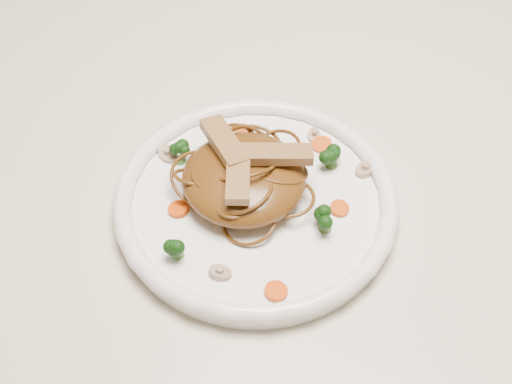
# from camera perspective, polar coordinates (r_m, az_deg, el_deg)

# --- Properties ---
(table) EXTENTS (1.20, 0.80, 0.75)m
(table) POSITION_cam_1_polar(r_m,az_deg,el_deg) (0.88, 6.90, -1.91)
(table) COLOR beige
(table) RESTS_ON ground
(plate) EXTENTS (0.39, 0.39, 0.02)m
(plate) POSITION_cam_1_polar(r_m,az_deg,el_deg) (0.75, 0.00, -1.08)
(plate) COLOR white
(plate) RESTS_ON table
(noodle_mound) EXTENTS (0.14, 0.14, 0.04)m
(noodle_mound) POSITION_cam_1_polar(r_m,az_deg,el_deg) (0.74, -0.98, 1.13)
(noodle_mound) COLOR #613412
(noodle_mound) RESTS_ON plate
(chicken_a) EXTENTS (0.08, 0.04, 0.01)m
(chicken_a) POSITION_cam_1_polar(r_m,az_deg,el_deg) (0.72, 1.71, 3.08)
(chicken_a) COLOR #A27D4C
(chicken_a) RESTS_ON noodle_mound
(chicken_b) EXTENTS (0.06, 0.08, 0.01)m
(chicken_b) POSITION_cam_1_polar(r_m,az_deg,el_deg) (0.73, -2.56, 4.03)
(chicken_b) COLOR #A27D4C
(chicken_b) RESTS_ON noodle_mound
(chicken_c) EXTENTS (0.04, 0.08, 0.01)m
(chicken_c) POSITION_cam_1_polar(r_m,az_deg,el_deg) (0.70, -1.45, 1.51)
(chicken_c) COLOR #A27D4C
(chicken_c) RESTS_ON noodle_mound
(broccoli_0) EXTENTS (0.04, 0.04, 0.03)m
(broccoli_0) POSITION_cam_1_polar(r_m,az_deg,el_deg) (0.77, 6.21, 3.00)
(broccoli_0) COLOR #11370B
(broccoli_0) RESTS_ON plate
(broccoli_1) EXTENTS (0.03, 0.03, 0.03)m
(broccoli_1) POSITION_cam_1_polar(r_m,az_deg,el_deg) (0.77, -6.29, 3.32)
(broccoli_1) COLOR #11370B
(broccoli_1) RESTS_ON plate
(broccoli_2) EXTENTS (0.03, 0.03, 0.03)m
(broccoli_2) POSITION_cam_1_polar(r_m,az_deg,el_deg) (0.69, -6.49, -4.39)
(broccoli_2) COLOR #11370B
(broccoli_2) RESTS_ON plate
(broccoli_3) EXTENTS (0.03, 0.03, 0.03)m
(broccoli_3) POSITION_cam_1_polar(r_m,az_deg,el_deg) (0.71, 5.69, -2.27)
(broccoli_3) COLOR #11370B
(broccoli_3) RESTS_ON plate
(carrot_0) EXTENTS (0.02, 0.02, 0.00)m
(carrot_0) POSITION_cam_1_polar(r_m,az_deg,el_deg) (0.80, 5.36, 3.83)
(carrot_0) COLOR #EE5508
(carrot_0) RESTS_ON plate
(carrot_1) EXTENTS (0.03, 0.03, 0.00)m
(carrot_1) POSITION_cam_1_polar(r_m,az_deg,el_deg) (0.74, -6.31, -1.39)
(carrot_1) COLOR #EE5508
(carrot_1) RESTS_ON plate
(carrot_2) EXTENTS (0.03, 0.03, 0.00)m
(carrot_2) POSITION_cam_1_polar(r_m,az_deg,el_deg) (0.74, 6.78, -1.34)
(carrot_2) COLOR #EE5508
(carrot_2) RESTS_ON plate
(carrot_3) EXTENTS (0.02, 0.02, 0.00)m
(carrot_3) POSITION_cam_1_polar(r_m,az_deg,el_deg) (0.81, -1.08, 5.04)
(carrot_3) COLOR #EE5508
(carrot_3) RESTS_ON plate
(carrot_4) EXTENTS (0.02, 0.02, 0.00)m
(carrot_4) POSITION_cam_1_polar(r_m,az_deg,el_deg) (0.68, 1.64, -8.04)
(carrot_4) COLOR #EE5508
(carrot_4) RESTS_ON plate
(mushroom_0) EXTENTS (0.03, 0.03, 0.01)m
(mushroom_0) POSITION_cam_1_polar(r_m,az_deg,el_deg) (0.69, -2.92, -6.54)
(mushroom_0) COLOR tan
(mushroom_0) RESTS_ON plate
(mushroom_1) EXTENTS (0.04, 0.04, 0.01)m
(mushroom_1) POSITION_cam_1_polar(r_m,az_deg,el_deg) (0.78, 8.85, 1.83)
(mushroom_1) COLOR tan
(mushroom_1) RESTS_ON plate
(mushroom_2) EXTENTS (0.04, 0.04, 0.01)m
(mushroom_2) POSITION_cam_1_polar(r_m,az_deg,el_deg) (0.79, -7.15, 3.07)
(mushroom_2) COLOR tan
(mushroom_2) RESTS_ON plate
(mushroom_3) EXTENTS (0.03, 0.03, 0.01)m
(mushroom_3) POSITION_cam_1_polar(r_m,az_deg,el_deg) (0.81, 4.75, 4.56)
(mushroom_3) COLOR tan
(mushroom_3) RESTS_ON plate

